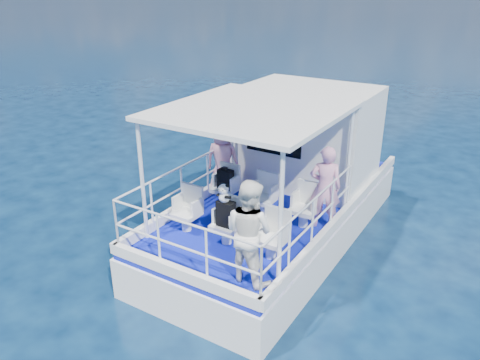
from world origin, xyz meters
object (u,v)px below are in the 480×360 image
object	(u,v)px
passenger_port_fwd	(223,160)
backpack_center	(226,214)
passenger_stbd_aft	(249,231)
panda	(224,193)

from	to	relation	value
passenger_port_fwd	backpack_center	size ratio (longest dim) A/B	3.35
passenger_stbd_aft	backpack_center	bearing A→B (deg)	-30.09
passenger_port_fwd	passenger_stbd_aft	xyz separation A→B (m)	(2.14, -2.50, 0.06)
passenger_stbd_aft	panda	xyz separation A→B (m)	(-0.88, 0.65, 0.18)
panda	passenger_stbd_aft	bearing A→B (deg)	-36.59
passenger_port_fwd	panda	xyz separation A→B (m)	(1.26, -1.85, 0.24)
passenger_port_fwd	panda	distance (m)	2.25
panda	passenger_port_fwd	bearing A→B (deg)	124.30
backpack_center	passenger_port_fwd	bearing A→B (deg)	124.93
passenger_stbd_aft	backpack_center	world-z (taller)	passenger_stbd_aft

